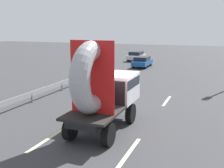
% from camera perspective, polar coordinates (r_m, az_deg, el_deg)
% --- Properties ---
extents(ground_plane, '(120.00, 120.00, 0.00)m').
position_cam_1_polar(ground_plane, '(13.38, -0.05, -8.38)').
color(ground_plane, '#38383A').
extents(flatbed_truck, '(2.02, 5.02, 4.11)m').
position_cam_1_polar(flatbed_truck, '(12.20, -1.63, -0.77)').
color(flatbed_truck, black).
rests_on(flatbed_truck, ground_plane).
extents(distant_sedan, '(1.62, 3.79, 1.24)m').
position_cam_1_polar(distant_sedan, '(32.11, 6.32, 4.68)').
color(distant_sedan, black).
rests_on(distant_sedan, ground_plane).
extents(guardrail, '(0.10, 14.09, 0.71)m').
position_cam_1_polar(guardrail, '(19.04, -13.17, -0.89)').
color(guardrail, gray).
rests_on(guardrail, ground_plane).
extents(lane_dash_left_near, '(0.16, 2.90, 0.01)m').
position_cam_1_polar(lane_dash_left_near, '(12.07, -13.10, -10.99)').
color(lane_dash_left_near, beige).
rests_on(lane_dash_left_near, ground_plane).
extents(lane_dash_left_far, '(0.16, 2.60, 0.01)m').
position_cam_1_polar(lane_dash_left_far, '(18.77, 0.57, -2.41)').
color(lane_dash_left_far, beige).
rests_on(lane_dash_left_far, ground_plane).
extents(lane_dash_right_near, '(0.16, 2.63, 0.01)m').
position_cam_1_polar(lane_dash_right_near, '(10.64, 3.65, -13.91)').
color(lane_dash_right_near, beige).
rests_on(lane_dash_right_near, ground_plane).
extents(lane_dash_right_far, '(0.16, 2.49, 0.01)m').
position_cam_1_polar(lane_dash_right_far, '(17.80, 11.32, -3.44)').
color(lane_dash_right_far, beige).
rests_on(lane_dash_right_far, ground_plane).
extents(oncoming_car, '(1.70, 3.96, 1.29)m').
position_cam_1_polar(oncoming_car, '(38.14, 5.07, 5.87)').
color(oncoming_car, black).
rests_on(oncoming_car, ground_plane).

